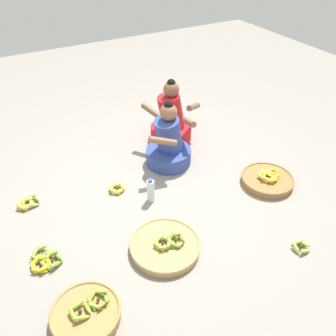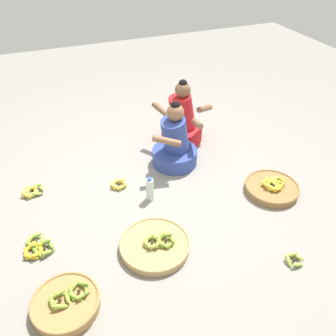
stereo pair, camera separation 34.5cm
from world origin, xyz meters
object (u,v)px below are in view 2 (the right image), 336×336
banana_basket_near_vendor (272,187)px  water_bottle (150,189)px  loose_bananas_back_right (294,259)px  banana_basket_back_center (66,303)px  loose_bananas_front_right (37,247)px  banana_basket_back_left (155,245)px  loose_bananas_near_bicycle (118,184)px  vendor_woman_front (175,145)px  loose_bananas_front_left (32,191)px  vendor_woman_behind (182,122)px

banana_basket_near_vendor → water_bottle: 1.29m
loose_bananas_back_right → banana_basket_back_center: bearing=171.4°
banana_basket_back_center → loose_bananas_front_right: bearing=103.1°
loose_bananas_back_right → banana_basket_back_left: bearing=151.4°
banana_basket_back_left → loose_bananas_front_right: 1.03m
loose_bananas_near_bicycle → loose_bananas_front_right: loose_bananas_front_right is taller
banana_basket_back_left → loose_bananas_near_bicycle: banana_basket_back_left is taller
vendor_woman_front → loose_bananas_front_left: 1.62m
vendor_woman_behind → loose_bananas_front_left: (-1.88, -0.40, -0.23)m
loose_bananas_near_bicycle → water_bottle: water_bottle is taller
loose_bananas_front_right → water_bottle: water_bottle is taller
loose_bananas_back_right → loose_bananas_front_left: 2.65m
loose_bananas_front_right → loose_bananas_near_bicycle: bearing=32.9°
loose_bananas_near_bicycle → loose_bananas_back_right: loose_bananas_near_bicycle is taller
banana_basket_back_center → banana_basket_back_left: bearing=19.7°
banana_basket_back_left → banana_basket_near_vendor: bearing=10.8°
loose_bananas_front_right → banana_basket_near_vendor: bearing=-2.4°
loose_bananas_back_right → water_bottle: bearing=125.9°
vendor_woman_front → loose_bananas_front_left: size_ratio=3.16×
banana_basket_near_vendor → loose_bananas_front_left: bearing=159.2°
loose_bananas_front_right → loose_bananas_back_right: (2.01, -0.94, -0.00)m
vendor_woman_front → loose_bananas_front_left: bearing=178.4°
banana_basket_back_center → banana_basket_near_vendor: banana_basket_back_center is taller
banana_basket_back_center → loose_bananas_near_bicycle: size_ratio=2.54×
vendor_woman_behind → loose_bananas_near_bicycle: bearing=-148.5°
vendor_woman_behind → loose_bananas_front_left: bearing=-168.1°
banana_basket_back_left → banana_basket_back_center: banana_basket_back_center is taller
vendor_woman_behind → water_bottle: size_ratio=3.01×
banana_basket_near_vendor → loose_bananas_front_right: banana_basket_near_vendor is taller
banana_basket_near_vendor → water_bottle: (-1.23, 0.36, 0.08)m
water_bottle → loose_bananas_front_left: bearing=154.7°
vendor_woman_behind → banana_basket_back_center: bearing=-133.3°
banana_basket_near_vendor → loose_bananas_front_left: (-2.36, 0.90, -0.02)m
loose_bananas_back_right → water_bottle: 1.49m
loose_bananas_near_bicycle → vendor_woman_front: bearing=13.6°
loose_bananas_near_bicycle → loose_bananas_front_left: 0.90m
loose_bananas_front_right → loose_bananas_front_left: loose_bananas_front_right is taller
banana_basket_near_vendor → loose_bananas_near_bicycle: size_ratio=2.77×
loose_bananas_front_right → water_bottle: (1.14, 0.26, 0.10)m
loose_bananas_front_right → vendor_woman_behind: bearing=32.2°
vendor_woman_behind → water_bottle: (-0.76, -0.93, -0.13)m
water_bottle → vendor_woman_front: bearing=45.6°
vendor_woman_front → loose_bananas_front_right: 1.80m
vendor_woman_front → banana_basket_near_vendor: bearing=-48.4°
vendor_woman_front → vendor_woman_behind: (0.28, 0.44, 0.01)m
loose_bananas_front_right → water_bottle: 1.18m
banana_basket_back_center → loose_bananas_front_left: bearing=95.5°
water_bottle → loose_bananas_front_right: bearing=-167.0°
banana_basket_near_vendor → loose_bananas_front_right: size_ratio=1.70×
banana_basket_near_vendor → loose_bananas_front_left: 2.53m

